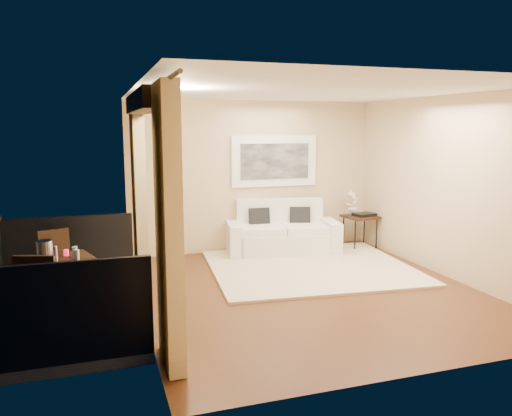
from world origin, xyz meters
TOP-DOWN VIEW (x-y plane):
  - floor at (0.00, 0.00)m, footprint 5.00×5.00m
  - room_shell at (-2.13, 0.00)m, footprint 5.00×6.40m
  - balcony at (-3.31, 0.00)m, footprint 1.81×2.60m
  - curtains at (-2.11, 0.00)m, footprint 0.16×4.80m
  - artwork at (0.40, 2.46)m, footprint 1.62×0.07m
  - rug at (0.47, 0.99)m, footprint 3.34×2.97m
  - sofa at (0.41, 2.09)m, footprint 2.07×1.15m
  - side_table at (1.93, 2.00)m, footprint 0.61×0.61m
  - tray at (2.00, 1.97)m, footprint 0.43×0.35m
  - orchid at (1.82, 2.11)m, footprint 0.31×0.28m
  - bistro_table at (-3.13, -0.26)m, footprint 0.83×0.83m
  - balcony_chair_far at (-3.31, 0.91)m, footprint 0.49×0.49m
  - balcony_chair_near at (-3.38, -0.88)m, footprint 0.52×0.53m
  - ice_bucket at (-3.31, -0.15)m, footprint 0.18×0.18m
  - candle at (-3.09, -0.11)m, footprint 0.06×0.06m
  - vase at (-3.18, -0.39)m, footprint 0.04×0.04m
  - glass_a at (-2.96, -0.37)m, footprint 0.06×0.06m
  - glass_b at (-2.99, -0.22)m, footprint 0.06×0.06m

SIDE VIEW (x-z plane):
  - floor at x=0.00m, z-range 0.00..0.00m
  - rug at x=0.47m, z-range 0.00..0.04m
  - balcony at x=-3.31m, z-range -0.41..0.76m
  - sofa at x=0.41m, z-range -0.14..0.80m
  - balcony_chair_far at x=-3.31m, z-range 0.07..0.97m
  - side_table at x=1.93m, z-range 0.24..0.85m
  - balcony_chair_near at x=-3.38m, z-range 0.08..1.04m
  - tray at x=2.00m, z-range 0.61..0.66m
  - bistro_table at x=-3.13m, z-range 0.31..1.08m
  - candle at x=-3.09m, z-range 0.78..0.85m
  - glass_a at x=-2.96m, z-range 0.78..0.90m
  - glass_b at x=-2.99m, z-range 0.78..0.90m
  - orchid at x=1.82m, z-range 0.61..1.09m
  - vase at x=-3.18m, z-range 0.78..0.96m
  - ice_bucket at x=-3.31m, z-range 0.78..0.98m
  - curtains at x=-2.11m, z-range 0.02..2.66m
  - artwork at x=0.40m, z-range 1.16..2.08m
  - room_shell at x=-2.13m, z-range 0.02..5.02m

